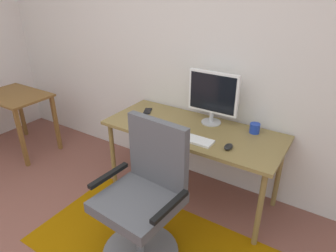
# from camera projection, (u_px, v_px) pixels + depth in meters

# --- Properties ---
(wall_back) EXTENTS (6.00, 0.10, 2.60)m
(wall_back) POSITION_uv_depth(u_px,v_px,m) (192.00, 51.00, 2.83)
(wall_back) COLOR silver
(wall_back) RESTS_ON ground
(area_rug) EXTENTS (1.83, 1.03, 0.01)m
(area_rug) POSITION_uv_depth(u_px,v_px,m) (149.00, 246.00, 2.37)
(area_rug) COLOR #854E01
(area_rug) RESTS_ON ground
(desk) EXTENTS (1.59, 0.67, 0.72)m
(desk) POSITION_uv_depth(u_px,v_px,m) (192.00, 135.00, 2.68)
(desk) COLOR olive
(desk) RESTS_ON ground
(monitor) EXTENTS (0.46, 0.18, 0.48)m
(monitor) POSITION_uv_depth(u_px,v_px,m) (213.00, 95.00, 2.64)
(monitor) COLOR #B2B2B7
(monitor) RESTS_ON desk
(keyboard) EXTENTS (0.43, 0.13, 0.02)m
(keyboard) POSITION_uv_depth(u_px,v_px,m) (188.00, 138.00, 2.48)
(keyboard) COLOR white
(keyboard) RESTS_ON desk
(computer_mouse) EXTENTS (0.06, 0.10, 0.03)m
(computer_mouse) POSITION_uv_depth(u_px,v_px,m) (228.00, 147.00, 2.33)
(computer_mouse) COLOR black
(computer_mouse) RESTS_ON desk
(coffee_cup) EXTENTS (0.09, 0.09, 0.09)m
(coffee_cup) POSITION_uv_depth(u_px,v_px,m) (255.00, 128.00, 2.56)
(coffee_cup) COLOR #1D39A4
(coffee_cup) RESTS_ON desk
(cell_phone) EXTENTS (0.12, 0.16, 0.01)m
(cell_phone) POSITION_uv_depth(u_px,v_px,m) (148.00, 111.00, 2.99)
(cell_phone) COLOR black
(cell_phone) RESTS_ON desk
(office_chair) EXTENTS (0.62, 0.57, 1.06)m
(office_chair) POSITION_uv_depth(u_px,v_px,m) (144.00, 206.00, 2.15)
(office_chair) COLOR slate
(office_chair) RESTS_ON ground
(side_table) EXTENTS (0.78, 0.54, 0.72)m
(side_table) POSITION_uv_depth(u_px,v_px,m) (17.00, 104.00, 3.50)
(side_table) COLOR brown
(side_table) RESTS_ON ground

